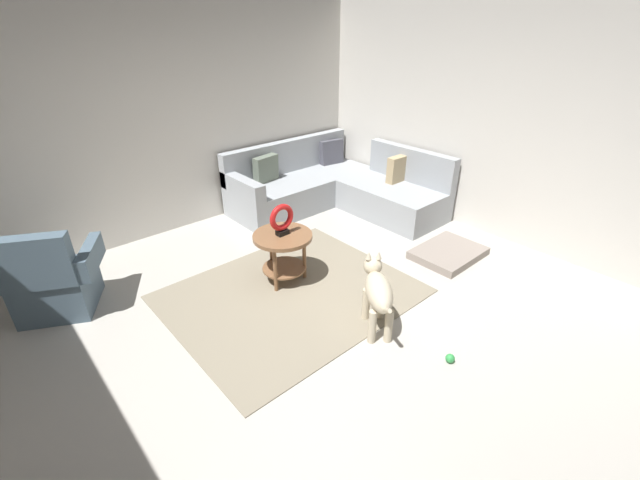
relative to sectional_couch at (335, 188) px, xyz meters
name	(u,v)px	position (x,y,z in m)	size (l,w,h in m)	color
ground_plane	(327,340)	(-1.99, -2.01, -0.34)	(6.00, 6.00, 0.10)	#B7B2A8
wall_back	(160,123)	(-1.99, 0.93, 1.06)	(6.00, 0.12, 2.70)	silver
wall_right	(519,128)	(0.95, -2.01, 1.06)	(0.12, 6.00, 2.70)	silver
area_rug	(291,294)	(-1.84, -1.31, -0.29)	(2.30, 1.90, 0.01)	gray
sectional_couch	(335,188)	(0.00, 0.00, 0.00)	(2.20, 2.25, 0.88)	#9EA3A8
armchair	(53,281)	(-3.62, -0.07, 0.03)	(0.99, 0.91, 0.88)	#4C6070
side_table	(283,245)	(-1.73, -1.06, 0.12)	(0.60, 0.60, 0.54)	brown
torus_sculpture	(282,219)	(-1.73, -1.06, 0.42)	(0.28, 0.08, 0.33)	black
dog_bed_mat	(448,253)	(-0.01, -1.93, -0.25)	(0.80, 0.60, 0.09)	gray
dog	(378,291)	(-1.58, -2.20, 0.09)	(0.56, 0.70, 0.63)	beige
dog_toy_ball	(450,358)	(-1.47, -2.90, -0.25)	(0.07, 0.07, 0.07)	green
dog_toy_rope	(378,309)	(-1.39, -2.08, -0.27)	(0.05, 0.05, 0.19)	silver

